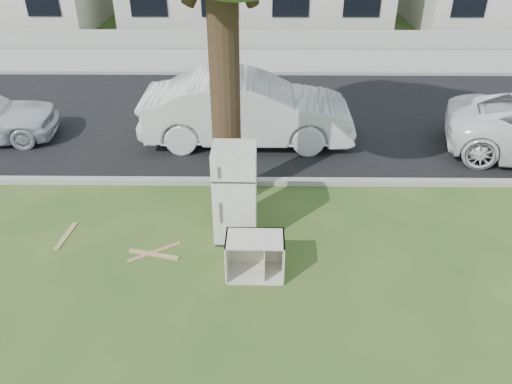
{
  "coord_description": "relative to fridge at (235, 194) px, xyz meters",
  "views": [
    {
      "loc": [
        0.24,
        -6.68,
        5.49
      ],
      "look_at": [
        0.16,
        0.6,
        0.95
      ],
      "focal_mm": 35.0,
      "sensor_mm": 36.0,
      "label": 1
    }
  ],
  "objects": [
    {
      "name": "low_wall",
      "position": [
        0.2,
        11.96,
        -0.54
      ],
      "size": [
        120.0,
        0.15,
        0.7
      ],
      "primitive_type": "cube",
      "color": "gray",
      "rests_on": "ground"
    },
    {
      "name": "cabinet",
      "position": [
        0.36,
        -1.05,
        -0.53
      ],
      "size": [
        0.94,
        0.59,
        0.73
      ],
      "primitive_type": "cube",
      "rotation": [
        0.0,
        0.0,
        -0.01
      ],
      "color": "white",
      "rests_on": "ground"
    },
    {
      "name": "car_center",
      "position": [
        0.11,
        3.93,
        -0.06
      ],
      "size": [
        5.05,
        1.78,
        1.66
      ],
      "primitive_type": "imported",
      "rotation": [
        0.0,
        0.0,
        1.57
      ],
      "color": "silver",
      "rests_on": "ground"
    },
    {
      "name": "kerb_far",
      "position": [
        0.2,
        8.91,
        -0.89
      ],
      "size": [
        120.0,
        0.18,
        0.12
      ],
      "primitive_type": "cube",
      "color": "gray",
      "rests_on": "ground"
    },
    {
      "name": "fridge",
      "position": [
        0.0,
        0.0,
        0.0
      ],
      "size": [
        0.75,
        0.69,
        1.78
      ],
      "primitive_type": "cube",
      "rotation": [
        0.0,
        0.0,
        -0.02
      ],
      "color": "beige",
      "rests_on": "ground"
    },
    {
      "name": "kerb_near",
      "position": [
        0.2,
        1.81,
        -0.89
      ],
      "size": [
        120.0,
        0.18,
        0.12
      ],
      "primitive_type": "cube",
      "color": "gray",
      "rests_on": "ground"
    },
    {
      "name": "plank_b",
      "position": [
        -1.4,
        -0.59,
        -0.88
      ],
      "size": [
        0.91,
        0.3,
        0.02
      ],
      "primitive_type": "cube",
      "rotation": [
        0.0,
        0.0,
        -0.24
      ],
      "color": "tan",
      "rests_on": "ground"
    },
    {
      "name": "plank_c",
      "position": [
        -3.1,
        -0.07,
        -0.88
      ],
      "size": [
        0.18,
        0.81,
        0.02
      ],
      "primitive_type": "cube",
      "rotation": [
        0.0,
        0.0,
        1.46
      ],
      "color": "#A18759",
      "rests_on": "ground"
    },
    {
      "name": "plank_a",
      "position": [
        -1.4,
        -0.52,
        -0.88
      ],
      "size": [
        0.87,
        0.6,
        0.02
      ],
      "primitive_type": "cube",
      "rotation": [
        0.0,
        0.0,
        0.57
      ],
      "color": "#9E724C",
      "rests_on": "ground"
    },
    {
      "name": "road",
      "position": [
        0.2,
        5.36,
        -0.89
      ],
      "size": [
        120.0,
        7.0,
        0.01
      ],
      "primitive_type": "cube",
      "color": "black",
      "rests_on": "ground"
    },
    {
      "name": "ground",
      "position": [
        0.2,
        -0.64,
        -0.89
      ],
      "size": [
        120.0,
        120.0,
        0.0
      ],
      "primitive_type": "plane",
      "color": "#2A4E1C"
    },
    {
      "name": "sidewalk",
      "position": [
        0.2,
        10.36,
        -0.89
      ],
      "size": [
        120.0,
        2.8,
        0.01
      ],
      "primitive_type": "cube",
      "color": "gray",
      "rests_on": "ground"
    }
  ]
}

